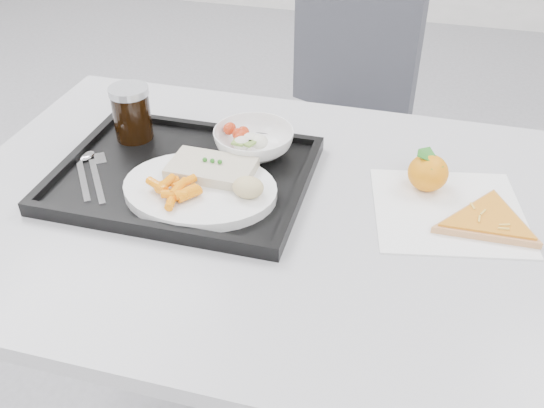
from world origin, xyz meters
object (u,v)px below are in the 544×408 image
object	(u,v)px
chair	(344,110)
cola_glass	(132,112)
pizza_slice	(488,221)
salad_bowl	(254,141)
dinner_plate	(200,189)
tangerine	(428,172)
tray	(184,176)
table	(285,236)

from	to	relation	value
chair	cola_glass	world-z (taller)	chair
cola_glass	pizza_slice	world-z (taller)	cola_glass
salad_bowl	dinner_plate	bearing A→B (deg)	-107.78
dinner_plate	tangerine	size ratio (longest dim) A/B	3.28
dinner_plate	pizza_slice	distance (m)	0.49
chair	cola_glass	distance (m)	0.79
salad_bowl	tangerine	distance (m)	0.33
chair	tray	world-z (taller)	chair
cola_glass	pizza_slice	size ratio (longest dim) A/B	0.39
tray	dinner_plate	xyz separation A→B (m)	(0.05, -0.05, 0.02)
cola_glass	tangerine	xyz separation A→B (m)	(0.57, -0.01, -0.04)
cola_glass	pizza_slice	xyz separation A→B (m)	(0.68, -0.09, -0.06)
cola_glass	pizza_slice	distance (m)	0.69
tray	cola_glass	distance (m)	0.18
chair	dinner_plate	world-z (taller)	chair
dinner_plate	salad_bowl	world-z (taller)	salad_bowl
table	salad_bowl	size ratio (longest dim) A/B	7.89
tangerine	cola_glass	bearing A→B (deg)	178.87
tray	cola_glass	bearing A→B (deg)	145.58
tray	cola_glass	world-z (taller)	cola_glass
chair	tray	bearing A→B (deg)	-103.40
chair	tray	xyz separation A→B (m)	(-0.18, -0.76, 0.22)
chair	pizza_slice	world-z (taller)	chair
chair	tangerine	world-z (taller)	chair
tray	chair	bearing A→B (deg)	76.60
table	tangerine	xyz separation A→B (m)	(0.23, 0.12, 0.10)
tray	cola_glass	size ratio (longest dim) A/B	4.17
table	pizza_slice	size ratio (longest dim) A/B	4.37
tangerine	dinner_plate	bearing A→B (deg)	-159.73
pizza_slice	dinner_plate	bearing A→B (deg)	-173.32
pizza_slice	chair	bearing A→B (deg)	115.08
tangerine	pizza_slice	world-z (taller)	tangerine
tray	tangerine	size ratio (longest dim) A/B	5.47
chair	pizza_slice	size ratio (longest dim) A/B	3.39
salad_bowl	cola_glass	bearing A→B (deg)	-178.39
cola_glass	tangerine	distance (m)	0.57
chair	salad_bowl	xyz separation A→B (m)	(-0.08, -0.66, 0.25)
salad_bowl	tray	bearing A→B (deg)	-134.46
salad_bowl	table	bearing A→B (deg)	-54.61
dinner_plate	pizza_slice	size ratio (longest dim) A/B	0.98
table	tray	xyz separation A→B (m)	(-0.20, 0.03, 0.08)
chair	salad_bowl	distance (m)	0.71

